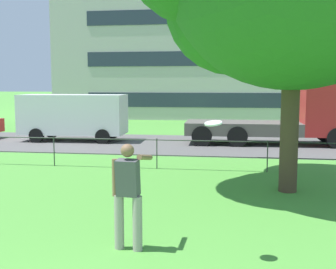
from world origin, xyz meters
The scene contains 7 objects.
street_strip centered at (0.00, 16.56, 0.00)m, with size 80.00×6.76×0.01m, color #565454.
park_fence centered at (0.00, 10.71, 0.67)m, with size 35.08×0.04×1.00m.
person_thrower centered at (0.70, 3.94, 0.96)m, with size 0.58×0.75×1.78m.
frisbee centered at (2.08, 3.74, 2.15)m, with size 0.37×0.37×0.08m.
panel_van_far_left centered at (-5.19, 17.06, 1.27)m, with size 5.05×2.21×2.24m.
flatbed_truck_far_right centered at (5.07, 17.24, 1.22)m, with size 7.34×2.55×2.75m.
apartment_building_background centered at (7.19, 37.49, 9.50)m, with size 38.02×16.19×18.99m.
Camera 1 is at (2.34, -2.74, 2.73)m, focal length 45.65 mm.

